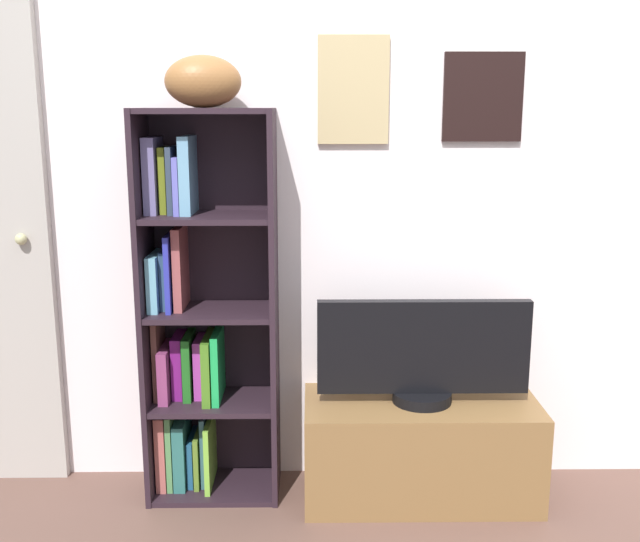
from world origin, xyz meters
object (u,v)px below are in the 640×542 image
television (423,353)px  football (203,81)px  bookshelf (197,322)px  tv_stand (420,449)px

television → football: bearing=176.1°
bookshelf → tv_stand: size_ratio=1.66×
bookshelf → football: size_ratio=5.49×
football → television: (0.78, -0.05, -0.97)m
bookshelf → television: (0.84, -0.09, -0.10)m
football → television: size_ratio=0.34×
tv_stand → television: (0.00, 0.00, 0.38)m
tv_stand → football: bearing=176.0°
bookshelf → tv_stand: bearing=-5.9°
football → television: bearing=-3.9°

